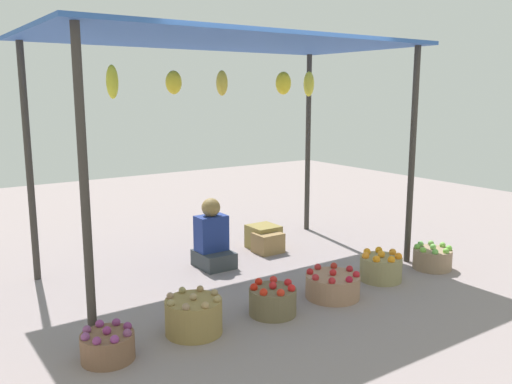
# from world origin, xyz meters

# --- Properties ---
(ground_plane) EXTENTS (14.00, 14.00, 0.00)m
(ground_plane) POSITION_xyz_m (0.00, 0.00, 0.00)
(ground_plane) COLOR gray
(market_stall_structure) EXTENTS (3.98, 2.11, 2.48)m
(market_stall_structure) POSITION_xyz_m (0.01, 0.01, 2.28)
(market_stall_structure) COLOR #38332D
(market_stall_structure) RESTS_ON ground
(vendor_person) EXTENTS (0.36, 0.44, 0.78)m
(vendor_person) POSITION_xyz_m (-0.11, 0.23, 0.30)
(vendor_person) COLOR #383E42
(vendor_person) RESTS_ON ground
(basket_purple_onions) EXTENTS (0.39, 0.39, 0.26)m
(basket_purple_onions) POSITION_xyz_m (-1.83, -1.21, 0.11)
(basket_purple_onions) COLOR brown
(basket_purple_onions) RESTS_ON ground
(basket_potatoes) EXTENTS (0.47, 0.47, 0.34)m
(basket_potatoes) POSITION_xyz_m (-1.10, -1.18, 0.15)
(basket_potatoes) COLOR olive
(basket_potatoes) RESTS_ON ground
(basket_red_tomatoes) EXTENTS (0.42, 0.42, 0.30)m
(basket_red_tomatoes) POSITION_xyz_m (-0.34, -1.23, 0.13)
(basket_red_tomatoes) COLOR brown
(basket_red_tomatoes) RESTS_ON ground
(basket_red_apples) EXTENTS (0.52, 0.52, 0.28)m
(basket_red_apples) POSITION_xyz_m (0.37, -1.24, 0.12)
(basket_red_apples) COLOR #A1775C
(basket_red_apples) RESTS_ON ground
(basket_oranges) EXTENTS (0.43, 0.43, 0.32)m
(basket_oranges) POSITION_xyz_m (1.11, -1.17, 0.14)
(basket_oranges) COLOR #94895B
(basket_oranges) RESTS_ON ground
(basket_green_apples) EXTENTS (0.42, 0.42, 0.28)m
(basket_green_apples) POSITION_xyz_m (1.86, -1.24, 0.12)
(basket_green_apples) COLOR #94785D
(basket_green_apples) RESTS_ON ground
(wooden_crate_near_vendor) EXTENTS (0.32, 0.28, 0.24)m
(wooden_crate_near_vendor) POSITION_xyz_m (0.72, 0.30, 0.12)
(wooden_crate_near_vendor) COLOR #987547
(wooden_crate_near_vendor) RESTS_ON ground
(wooden_crate_stacked_rear) EXTENTS (0.34, 0.35, 0.29)m
(wooden_crate_stacked_rear) POSITION_xyz_m (0.77, 0.47, 0.15)
(wooden_crate_stacked_rear) COLOR olive
(wooden_crate_stacked_rear) RESTS_ON ground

